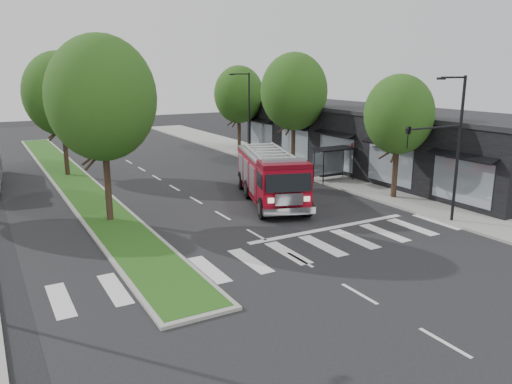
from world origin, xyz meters
TOP-DOWN VIEW (x-y plane):
  - ground at (0.00, 0.00)m, footprint 140.00×140.00m
  - sidewalk_right at (12.50, 10.00)m, footprint 5.00×80.00m
  - median at (-6.00, 18.00)m, footprint 3.00×50.00m
  - storefront_row at (17.00, 10.00)m, footprint 8.00×30.00m
  - bus_shelter at (11.20, 8.15)m, footprint 3.20×1.60m
  - tree_right_near at (11.50, 2.00)m, footprint 4.40×4.40m
  - tree_right_mid at (11.50, 14.00)m, footprint 5.60×5.60m
  - tree_right_far at (11.50, 24.00)m, footprint 5.00×5.00m
  - tree_median_near at (-6.00, 6.00)m, footprint 5.80×5.80m
  - tree_median_far at (-6.00, 20.00)m, footprint 5.60×5.60m
  - streetlight_right_near at (9.61, -3.50)m, footprint 4.08×0.22m
  - streetlight_right_far at (10.35, 20.00)m, footprint 2.11×0.20m
  - fire_engine at (4.16, 5.45)m, footprint 5.87×10.19m

SIDE VIEW (x-z plane):
  - ground at x=0.00m, z-range 0.00..0.00m
  - sidewalk_right at x=12.50m, z-range 0.00..0.15m
  - median at x=-6.00m, z-range 0.00..0.16m
  - fire_engine at x=4.16m, z-range -0.07..3.32m
  - bus_shelter at x=11.20m, z-range 0.73..3.34m
  - storefront_row at x=17.00m, z-range 0.00..5.00m
  - streetlight_right_far at x=10.35m, z-range 0.48..8.48m
  - streetlight_right_near at x=9.61m, z-range 0.67..8.67m
  - tree_right_near at x=11.50m, z-range 1.48..9.53m
  - tree_right_far at x=11.50m, z-range 1.47..10.20m
  - tree_right_mid at x=11.50m, z-range 1.63..11.35m
  - tree_median_far at x=-6.00m, z-range 1.63..11.35m
  - tree_median_near at x=-6.00m, z-range 1.73..11.89m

